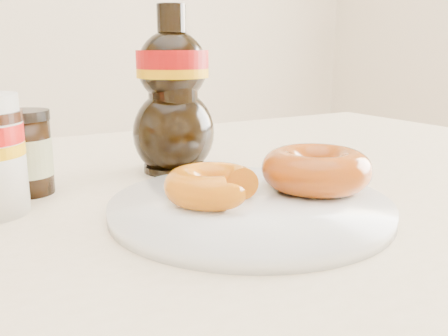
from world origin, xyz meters
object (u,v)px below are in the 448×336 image
donut_whole (316,169)px  donut_bitten (212,185)px  dark_jar (25,153)px  plate (250,206)px  dining_table (163,276)px  syrup_bottle (173,91)px

donut_whole → donut_bitten: bearing=173.0°
donut_whole → dark_jar: size_ratio=1.24×
plate → dark_jar: bearing=133.4°
dining_table → dark_jar: dark_jar is taller
donut_whole → dark_jar: (-0.26, 0.18, 0.01)m
dining_table → plate: (0.06, -0.08, 0.09)m
plate → syrup_bottle: size_ratio=1.31×
donut_whole → dark_jar: dark_jar is taller
dining_table → donut_whole: size_ratio=12.29×
donut_bitten → donut_whole: donut_whole is taller
dining_table → dark_jar: 0.20m
plate → donut_bitten: size_ratio=2.97×
plate → syrup_bottle: 0.22m
plate → dark_jar: dark_jar is taller
plate → dining_table: bearing=129.0°
syrup_bottle → dark_jar: bearing=-176.4°
donut_bitten → syrup_bottle: 0.20m
donut_bitten → plate: bearing=-6.7°
dining_table → plate: size_ratio=5.15×
dining_table → syrup_bottle: 0.23m
donut_bitten → syrup_bottle: syrup_bottle is taller
plate → syrup_bottle: bearing=86.9°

